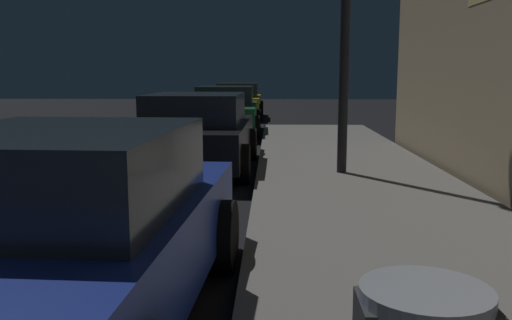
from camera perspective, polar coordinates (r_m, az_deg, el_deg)
The scene contains 4 objects.
car_blue at distance 4.01m, azimuth -19.22°, elevation -7.20°, with size 2.20×4.14×1.43m.
car_black at distance 10.32m, azimuth -6.16°, elevation 2.92°, with size 2.15×4.21×1.43m.
car_green at distance 16.60m, azimuth -3.15°, elevation 5.16°, with size 2.12×4.55×1.43m.
car_yellow_cab at distance 22.59m, azimuth -1.84°, elevation 6.17°, with size 2.04×4.51×1.43m.
Camera 1 is at (4.27, 0.03, 1.78)m, focal length 38.54 mm.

